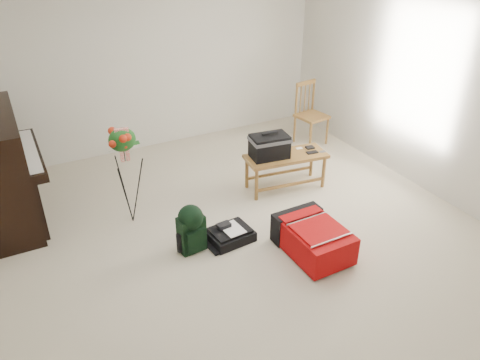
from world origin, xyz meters
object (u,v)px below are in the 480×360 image
piano (2,172)px  green_backpack (191,226)px  dining_chair (311,114)px  red_suitcase (310,236)px  bench (275,150)px  flower_stand (127,177)px  black_duffel (230,234)px

piano → green_backpack: piano is taller
dining_chair → red_suitcase: 2.70m
red_suitcase → piano: bearing=141.3°
bench → piano: bearing=171.7°
piano → flower_stand: (1.19, -0.70, -0.03)m
dining_chair → green_backpack: dining_chair is taller
red_suitcase → black_duffel: bearing=139.7°
dining_chair → black_duffel: bearing=-151.7°
green_backpack → red_suitcase: bearing=-34.1°
piano → black_duffel: size_ratio=3.11×
bench → red_suitcase: bench is taller
piano → flower_stand: 1.38m
bench → dining_chair: (1.22, 0.97, -0.10)m
bench → green_backpack: bearing=-146.9°
dining_chair → flower_stand: size_ratio=0.79×
piano → black_duffel: piano is taller
green_backpack → dining_chair: bearing=25.7°
dining_chair → green_backpack: (-2.61, -1.64, -0.16)m
black_duffel → green_backpack: (-0.42, 0.02, 0.22)m
red_suitcase → flower_stand: size_ratio=0.67×
green_backpack → flower_stand: 0.94m
bench → dining_chair: size_ratio=1.14×
red_suitcase → flower_stand: 2.05m
piano → bench: size_ratio=1.42×
bench → red_suitcase: size_ratio=1.35×
bench → black_duffel: 1.29m
dining_chair → black_duffel: (-2.19, -1.67, -0.38)m
piano → green_backpack: size_ratio=2.83×
green_backpack → flower_stand: size_ratio=0.45×
bench → red_suitcase: 1.32m
dining_chair → red_suitcase: (-1.54, -2.20, -0.27)m
piano → red_suitcase: piano is taller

